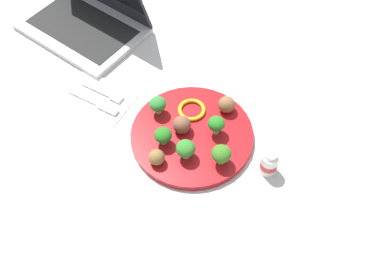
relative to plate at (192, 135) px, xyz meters
The scene contains 16 objects.
ground_plane 0.01m from the plate, ahead, with size 4.00×4.00×0.00m, color #B2B2AD.
plate is the anchor object (origin of this frame).
broccoli_floret_mid_right 0.11m from the plate, 163.46° to the left, with size 0.04×0.04×0.05m.
broccoli_floret_front_left 0.07m from the plate, 81.23° to the right, with size 0.04×0.04×0.05m.
broccoli_floret_front_right 0.11m from the plate, 29.73° to the right, with size 0.04×0.04×0.05m.
broccoli_floret_far_rim 0.08m from the plate, 136.58° to the right, with size 0.04×0.04×0.04m.
broccoli_floret_center 0.07m from the plate, 23.72° to the left, with size 0.04×0.04×0.05m.
meatball_front_right 0.04m from the plate, behind, with size 0.04×0.04×0.04m, color brown.
meatball_far_rim 0.11m from the plate, 61.31° to the left, with size 0.04×0.04×0.04m, color brown.
meatball_mid_right 0.11m from the plate, 113.53° to the right, with size 0.04×0.04×0.04m, color brown.
pepper_ring_far_rim 0.07m from the plate, 111.87° to the left, with size 0.07×0.07×0.01m, color yellow.
napkin 0.26m from the plate, behind, with size 0.17×0.12×0.01m, color white.
fork 0.25m from the plate, behind, with size 0.12×0.03×0.01m.
knife 0.25m from the plate, behind, with size 0.15×0.03×0.01m.
yogurt_bottle 0.19m from the plate, ahead, with size 0.04×0.04×0.07m.
laptop 0.47m from the plate, 148.36° to the left, with size 0.37×0.30×0.21m.
Camera 1 is at (0.22, -0.57, 0.87)m, focal length 43.55 mm.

